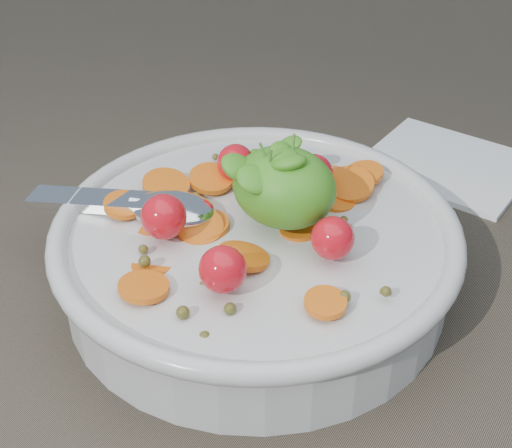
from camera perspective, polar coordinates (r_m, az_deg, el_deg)
The scene contains 3 objects.
ground at distance 0.58m, azimuth -1.51°, elevation -4.69°, with size 6.00×6.00×0.00m, color brown.
bowl at distance 0.56m, azimuth -0.00°, elevation -2.04°, with size 0.34×0.31×0.13m.
napkin at distance 0.76m, azimuth 15.05°, elevation 4.63°, with size 0.15×0.13×0.01m, color white.
Camera 1 is at (0.25, -0.37, 0.37)m, focal length 50.00 mm.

